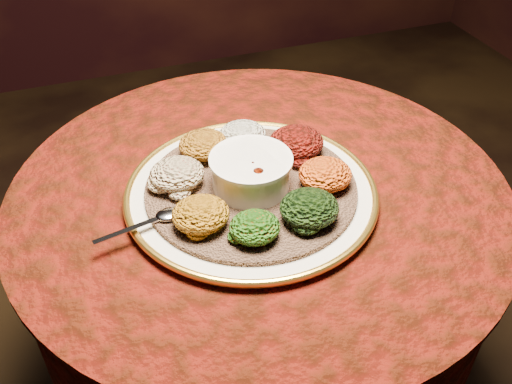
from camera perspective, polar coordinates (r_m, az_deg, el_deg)
name	(u,v)px	position (r m, az deg, el deg)	size (l,w,h in m)	color
table	(259,251)	(1.22, 0.32, -5.91)	(0.96, 0.96, 0.73)	black
platter	(251,192)	(1.06, -0.49, -0.02)	(0.54, 0.54, 0.02)	silver
injera	(251,188)	(1.05, -0.49, 0.43)	(0.39, 0.39, 0.01)	#875D43
stew_bowl	(251,170)	(1.03, -0.51, 2.23)	(0.15, 0.15, 0.06)	silver
spoon	(163,216)	(0.99, -9.28, -2.42)	(0.16, 0.05, 0.01)	silver
portion_ayib	(242,135)	(1.14, -1.38, 5.73)	(0.10, 0.09, 0.05)	beige
portion_kitfo	(296,142)	(1.12, 4.04, 4.98)	(0.11, 0.10, 0.05)	black
portion_tikil	(325,174)	(1.04, 6.93, 1.77)	(0.10, 0.09, 0.05)	#BD670F
portion_gomen	(309,208)	(0.97, 5.35, -1.61)	(0.10, 0.10, 0.05)	black
portion_mixveg	(255,227)	(0.93, -0.13, -3.54)	(0.08, 0.08, 0.04)	#8E3309
portion_kik	(201,214)	(0.96, -5.55, -2.22)	(0.10, 0.09, 0.05)	#A5640E
portion_timatim	(177,174)	(1.05, -7.92, 1.80)	(0.10, 0.10, 0.05)	maroon
portion_shiro	(204,145)	(1.12, -5.24, 4.73)	(0.10, 0.09, 0.05)	#915B11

